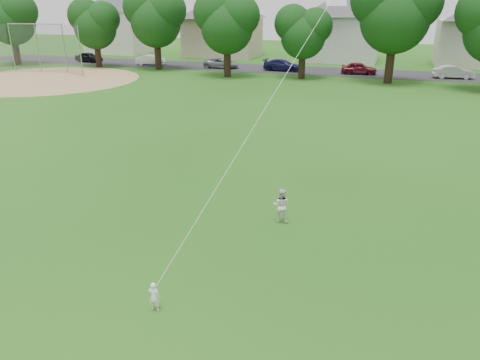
% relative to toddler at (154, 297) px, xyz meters
% --- Properties ---
extents(ground, '(160.00, 160.00, 0.00)m').
position_rel_toddler_xyz_m(ground, '(-1.32, 1.94, -0.42)').
color(ground, '#195012').
rests_on(ground, ground).
extents(street, '(90.00, 7.00, 0.01)m').
position_rel_toddler_xyz_m(street, '(-1.32, 43.94, -0.41)').
color(street, '#2D2D30').
rests_on(street, ground).
extents(dirt_infield, '(18.00, 18.00, 0.02)m').
position_rel_toddler_xyz_m(dirt_infield, '(-27.32, 29.94, -0.41)').
color(dirt_infield, '#9E7F51').
rests_on(dirt_infield, ground).
extents(toddler, '(0.33, 0.24, 0.84)m').
position_rel_toddler_xyz_m(toddler, '(0.00, 0.00, 0.00)').
color(toddler, white).
rests_on(toddler, ground).
extents(older_boy, '(0.63, 0.50, 1.27)m').
position_rel_toddler_xyz_m(older_boy, '(1.95, 6.07, 0.22)').
color(older_boy, silver).
rests_on(older_boy, ground).
extents(kite, '(2.02, 4.93, 11.95)m').
position_rel_toddler_xyz_m(kite, '(1.50, 4.55, 3.76)').
color(kite, silver).
rests_on(kite, ground).
extents(baseball_backstop, '(11.33, 3.70, 5.03)m').
position_rel_toddler_xyz_m(baseball_backstop, '(-31.10, 33.30, 2.10)').
color(baseball_backstop, gray).
rests_on(baseball_backstop, ground).
extents(tree_row, '(81.13, 9.09, 10.38)m').
position_rel_toddler_xyz_m(tree_row, '(2.62, 37.97, 5.59)').
color(tree_row, black).
rests_on(tree_row, ground).
extents(parked_cars, '(62.49, 2.70, 1.28)m').
position_rel_toddler_xyz_m(parked_cars, '(1.74, 42.94, 0.21)').
color(parked_cars, black).
rests_on(parked_cars, ground).
extents(house_row, '(76.33, 13.72, 10.47)m').
position_rel_toddler_xyz_m(house_row, '(-1.27, 53.94, 4.60)').
color(house_row, white).
rests_on(house_row, ground).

